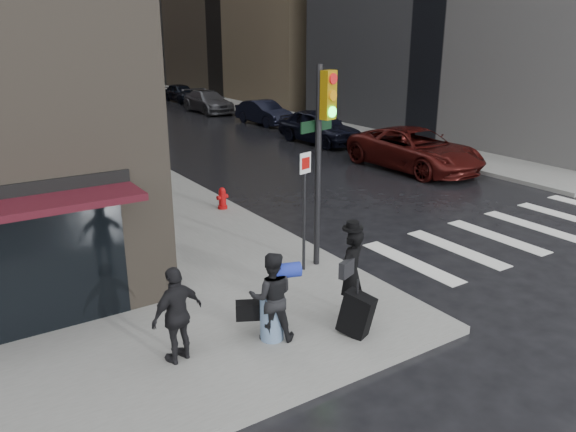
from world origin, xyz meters
The scene contains 15 objects.
ground centered at (0.00, 0.00, 0.00)m, with size 140.00×140.00×0.00m, color black.
sidewalk_left centered at (0.00, 27.00, 0.07)m, with size 4.00×50.00×0.15m, color slate.
sidewalk_right centered at (13.50, 27.00, 0.07)m, with size 3.00×50.00×0.15m, color slate.
crosswalk centered at (7.50, 1.00, 0.00)m, with size 8.50×3.00×0.01m.
man_overcoat centered at (0.31, -0.63, 0.96)m, with size 0.97×1.27×1.94m.
man_jeans centered at (-1.25, -0.36, 0.96)m, with size 1.09×1.00×1.62m.
man_greycoat centered at (-2.86, -0.11, 0.97)m, with size 1.03×0.64×1.64m.
traffic_light centered at (1.34, 1.79, 3.04)m, with size 1.09×0.62×4.48m.
fire_hydrant centered at (1.45, 6.89, 0.44)m, with size 0.38×0.29×0.66m.
parked_car_0 centered at (10.42, 7.84, 0.81)m, with size 2.68×5.81×1.61m, color #430F0D.
parked_car_1 centered at (10.48, 14.36, 0.81)m, with size 1.92×4.78×1.63m, color black.
parked_car_2 centered at (11.21, 20.88, 0.69)m, with size 1.45×4.17×1.37m, color black.
parked_car_3 centered at (10.70, 27.40, 0.72)m, with size 2.00×4.93×1.43m, color #4A4A4F.
parked_car_4 centered at (11.48, 33.92, 0.68)m, with size 1.61×4.01×1.37m, color black.
parked_car_5 centered at (10.74, 40.44, 0.77)m, with size 1.64×4.69×1.55m, color #45454A.
Camera 1 is at (-5.74, -7.79, 5.29)m, focal length 35.00 mm.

